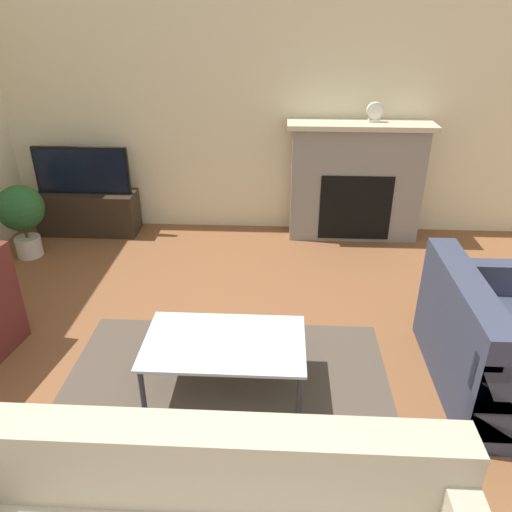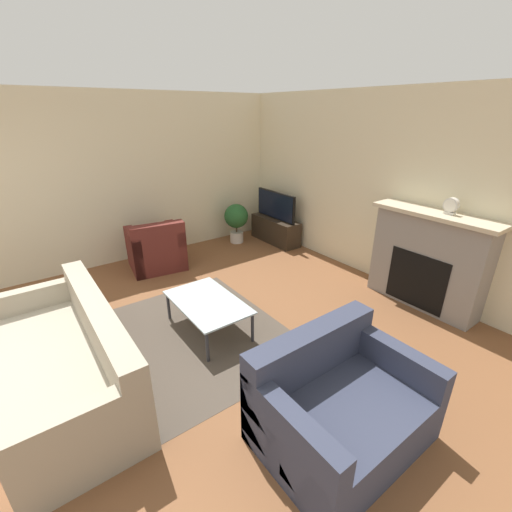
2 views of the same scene
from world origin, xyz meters
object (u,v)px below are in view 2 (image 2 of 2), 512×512
at_px(tv, 276,205).
at_px(couch_loveseat, 339,406).
at_px(coffee_table, 208,304).
at_px(armchair_by_window, 157,251).
at_px(potted_plant, 236,219).
at_px(couch_sectional, 69,363).
at_px(mantel_clock, 451,206).

relative_size(tv, couch_loveseat, 0.82).
height_order(couch_loveseat, coffee_table, couch_loveseat).
xyz_separation_m(tv, coffee_table, (1.83, -2.51, -0.38)).
distance_m(armchair_by_window, potted_plant, 1.73).
height_order(tv, coffee_table, tv).
relative_size(couch_sectional, potted_plant, 2.86).
bearing_deg(armchair_by_window, coffee_table, 93.30).
bearing_deg(couch_loveseat, tv, 57.09).
bearing_deg(coffee_table, couch_sectional, -86.84).
relative_size(tv, mantel_clock, 5.28).
distance_m(armchair_by_window, mantel_clock, 4.23).
distance_m(couch_sectional, coffee_table, 1.48).
xyz_separation_m(couch_sectional, armchair_by_window, (-2.10, 1.65, 0.02)).
relative_size(armchair_by_window, mantel_clock, 4.69).
relative_size(tv, coffee_table, 0.98).
bearing_deg(potted_plant, mantel_clock, 11.27).
xyz_separation_m(tv, couch_loveseat, (3.69, -2.39, -0.44)).
xyz_separation_m(couch_sectional, potted_plant, (-2.33, 3.35, 0.19)).
xyz_separation_m(tv, couch_sectional, (1.91, -3.98, -0.45)).
bearing_deg(mantel_clock, potted_plant, -168.73).
height_order(armchair_by_window, coffee_table, armchair_by_window).
bearing_deg(tv, armchair_by_window, -94.85).
xyz_separation_m(tv, armchair_by_window, (-0.20, -2.33, -0.43)).
bearing_deg(tv, coffee_table, -53.94).
bearing_deg(mantel_clock, armchair_by_window, -143.92).
bearing_deg(couch_loveseat, mantel_clock, 13.21).
distance_m(couch_sectional, armchair_by_window, 2.67).
height_order(couch_loveseat, armchair_by_window, same).
bearing_deg(couch_loveseat, coffee_table, 93.70).
relative_size(potted_plant, mantel_clock, 3.87).
xyz_separation_m(couch_sectional, mantel_clock, (1.20, 4.06, 1.09)).
relative_size(couch_loveseat, armchair_by_window, 1.37).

